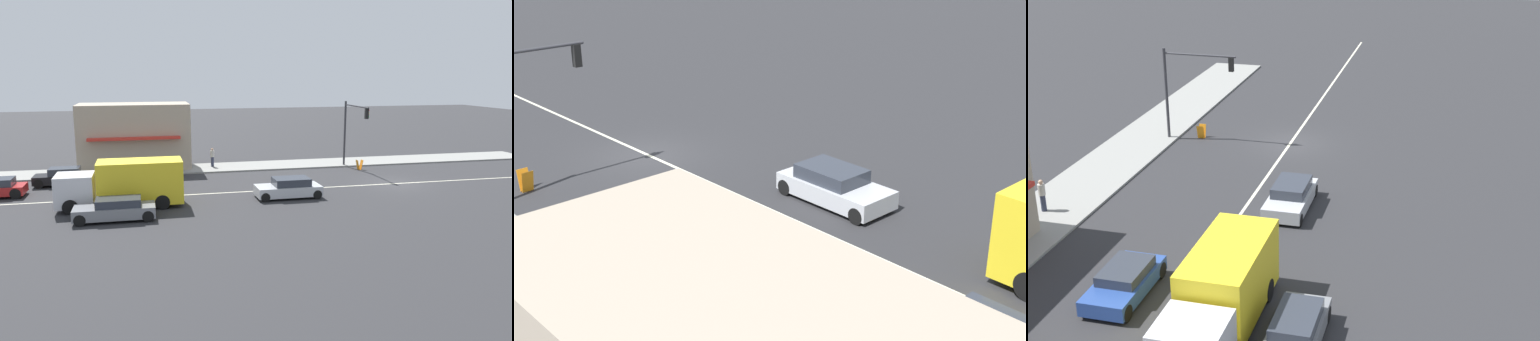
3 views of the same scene
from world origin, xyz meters
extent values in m
plane|color=#2B2B2D|center=(0.00, 18.00, 0.00)|extent=(160.00, 160.00, 0.00)
cube|color=gray|center=(9.00, 18.50, 0.06)|extent=(4.00, 73.00, 0.12)
cube|color=beige|center=(0.00, 0.00, 0.00)|extent=(0.16, 60.00, 0.01)
cube|color=tan|center=(10.54, 18.95, 2.84)|extent=(4.41, 9.17, 5.45)
cube|color=red|center=(7.99, 18.95, 2.92)|extent=(0.70, 7.34, 0.20)
cylinder|color=#333338|center=(7.55, 1.00, 2.92)|extent=(0.18, 0.18, 5.60)
cylinder|color=#333338|center=(5.30, 1.00, 5.42)|extent=(4.50, 0.12, 0.12)
cube|color=black|center=(3.35, 1.00, 4.97)|extent=(0.28, 0.24, 0.84)
sphere|color=red|center=(3.35, 0.87, 5.24)|extent=(0.18, 0.18, 0.18)
sphere|color=gold|center=(3.35, 0.87, 4.97)|extent=(0.18, 0.18, 0.18)
sphere|color=green|center=(3.35, 0.87, 4.70)|extent=(0.18, 0.18, 0.18)
cylinder|color=#282D42|center=(9.29, 12.48, 0.54)|extent=(0.26, 0.26, 0.84)
cylinder|color=#B7B2A8|center=(9.29, 12.48, 1.24)|extent=(0.34, 0.34, 0.56)
sphere|color=tan|center=(9.29, 12.48, 1.63)|extent=(0.22, 0.22, 0.22)
cube|color=orange|center=(5.63, 0.23, 0.43)|extent=(0.45, 0.21, 0.84)
cube|color=orange|center=(5.63, 0.55, 0.43)|extent=(0.45, 0.21, 0.84)
cube|color=silver|center=(-2.20, 22.40, 1.22)|extent=(2.28, 2.20, 1.90)
cube|color=yellow|center=(-2.20, 18.55, 1.57)|extent=(2.40, 5.10, 2.60)
cylinder|color=black|center=(-3.28, 22.60, 0.45)|extent=(0.28, 0.90, 0.90)
cylinder|color=black|center=(-1.12, 22.60, 0.45)|extent=(0.28, 0.90, 0.90)
cylinder|color=black|center=(-3.28, 17.30, 0.45)|extent=(0.28, 0.90, 0.90)
cylinder|color=black|center=(-1.12, 17.30, 0.45)|extent=(0.28, 0.90, 0.90)
cube|color=#B7BABF|center=(-2.20, 9.06, 0.49)|extent=(1.88, 4.30, 0.65)
cube|color=#2D333D|center=(-2.20, 8.85, 1.07)|extent=(1.59, 2.36, 0.50)
cylinder|color=black|center=(-3.04, 10.82, 0.30)|extent=(0.22, 0.61, 0.61)
cylinder|color=black|center=(-1.36, 10.82, 0.30)|extent=(0.22, 0.61, 0.61)
cylinder|color=black|center=(-3.04, 7.31, 0.30)|extent=(0.22, 0.61, 0.61)
cylinder|color=black|center=(-1.36, 7.31, 0.30)|extent=(0.22, 0.61, 0.61)
cube|color=slate|center=(-5.00, 20.01, 0.50)|extent=(1.73, 4.46, 0.64)
cube|color=#2D333D|center=(-5.00, 19.79, 1.04)|extent=(1.47, 2.45, 0.45)
cylinder|color=black|center=(-5.76, 21.82, 0.32)|extent=(0.22, 0.65, 0.65)
cylinder|color=black|center=(-4.24, 21.82, 0.32)|extent=(0.22, 0.65, 0.65)
cylinder|color=black|center=(-5.76, 18.21, 0.32)|extent=(0.22, 0.65, 0.65)
cylinder|color=black|center=(-4.24, 18.21, 0.32)|extent=(0.22, 0.65, 0.65)
cylinder|color=black|center=(1.39, 26.59, 0.36)|extent=(0.22, 0.71, 0.71)
cylinder|color=black|center=(3.01, 26.59, 0.36)|extent=(0.22, 0.71, 0.71)
cube|color=black|center=(5.00, 24.19, 0.49)|extent=(1.71, 3.91, 0.61)
cube|color=#2D333D|center=(5.00, 23.99, 1.05)|extent=(1.45, 2.15, 0.50)
cylinder|color=black|center=(4.25, 25.70, 0.34)|extent=(0.22, 0.68, 0.68)
cylinder|color=black|center=(5.75, 25.70, 0.34)|extent=(0.22, 0.68, 0.68)
cylinder|color=black|center=(4.25, 22.68, 0.34)|extent=(0.22, 0.68, 0.68)
cylinder|color=black|center=(5.75, 22.68, 0.34)|extent=(0.22, 0.68, 0.68)
cube|color=#284793|center=(2.20, 18.32, 0.48)|extent=(1.84, 4.06, 0.60)
cube|color=#2D333D|center=(2.20, 18.12, 0.99)|extent=(1.56, 2.23, 0.41)
cylinder|color=black|center=(1.38, 19.92, 0.33)|extent=(0.22, 0.66, 0.66)
cylinder|color=black|center=(3.02, 19.92, 0.33)|extent=(0.22, 0.66, 0.66)
cylinder|color=black|center=(1.38, 16.72, 0.33)|extent=(0.22, 0.66, 0.66)
cylinder|color=black|center=(3.02, 16.72, 0.33)|extent=(0.22, 0.66, 0.66)
camera|label=1|loc=(-33.06, 18.34, 8.18)|focal=35.00mm
camera|label=2|loc=(15.76, 25.04, 10.50)|focal=50.00mm
camera|label=3|loc=(-9.61, 39.95, 15.06)|focal=50.00mm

